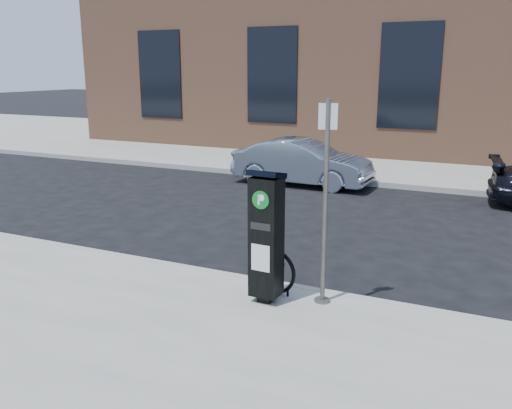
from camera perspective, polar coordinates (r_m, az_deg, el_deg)
The scene contains 9 objects.
ground at distance 8.40m, azimuth 0.53°, elevation -8.79°, with size 120.00×120.00×0.00m, color black.
sidewalk_far at distance 21.52m, azimuth 16.19°, elevation 5.08°, with size 60.00×12.00×0.15m, color gray.
curb_near at distance 8.35m, azimuth 0.47°, elevation -8.37°, with size 60.00×0.12×0.16m, color #9E9B93.
curb_far at distance 15.73m, azimuth 12.71°, elevation 2.09°, with size 60.00×0.12×0.16m, color #9E9B93.
building at distance 24.26m, azimuth 18.05°, elevation 15.59°, with size 28.00×10.05×8.25m.
parking_kiosk at distance 7.28m, azimuth 1.09°, elevation -3.21°, with size 0.44×0.40×1.86m.
sign_pole at distance 7.19m, azimuth 7.29°, elevation -0.10°, with size 0.24×0.22×2.75m.
bike_rack at distance 7.73m, azimuth 1.94°, elevation -7.06°, with size 0.67×0.13×0.67m.
car_silver at distance 15.59m, azimuth 4.89°, elevation 4.45°, with size 1.38×3.96×1.30m, color gray.
Camera 1 is at (3.19, -7.04, 3.28)m, focal length 38.00 mm.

